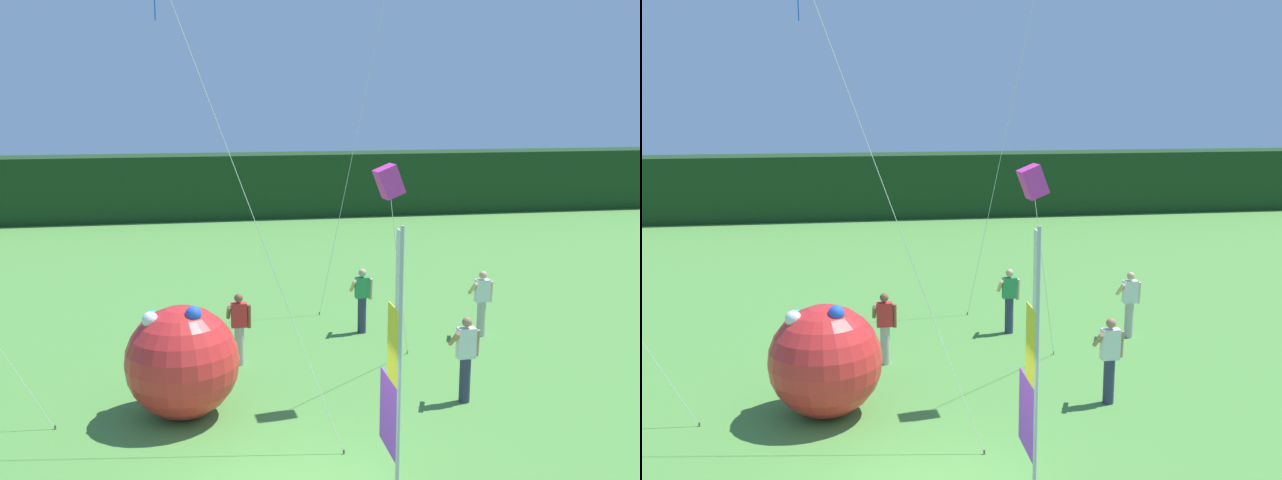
# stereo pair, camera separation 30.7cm
# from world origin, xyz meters

# --- Properties ---
(distant_treeline) EXTENTS (80.00, 2.40, 3.14)m
(distant_treeline) POSITION_xyz_m (0.00, 27.00, 1.57)
(distant_treeline) COLOR #193819
(distant_treeline) RESTS_ON ground
(banner_flag) EXTENTS (0.06, 1.03, 4.32)m
(banner_flag) POSITION_xyz_m (1.44, -0.17, 2.07)
(banner_flag) COLOR #B7B7BC
(banner_flag) RESTS_ON ground
(person_near_banner) EXTENTS (0.55, 0.48, 1.70)m
(person_near_banner) POSITION_xyz_m (5.82, 7.09, 0.91)
(person_near_banner) COLOR #B7B2A3
(person_near_banner) RESTS_ON ground
(person_mid_field) EXTENTS (0.55, 0.48, 1.67)m
(person_mid_field) POSITION_xyz_m (-0.39, 6.13, 0.89)
(person_mid_field) COLOR #B7B2A3
(person_mid_field) RESTS_ON ground
(person_far_left) EXTENTS (0.55, 0.48, 1.69)m
(person_far_left) POSITION_xyz_m (2.89, 7.89, 0.90)
(person_far_left) COLOR #2D334C
(person_far_left) RESTS_ON ground
(person_far_right) EXTENTS (0.55, 0.48, 1.77)m
(person_far_right) POSITION_xyz_m (3.90, 3.25, 0.95)
(person_far_right) COLOR #2D334C
(person_far_right) RESTS_ON ground
(inflatable_balloon) EXTENTS (2.17, 2.17, 2.26)m
(inflatable_balloon) POSITION_xyz_m (-1.64, 3.57, 1.09)
(inflatable_balloon) COLOR red
(inflatable_balloon) RESTS_ON ground
(kite_magenta_box_0) EXTENTS (1.50, 2.59, 4.76)m
(kite_magenta_box_0) POSITION_xyz_m (2.41, 3.79, 4.39)
(kite_magenta_box_0) COLOR brown
(kite_magenta_box_0) RESTS_ON ground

